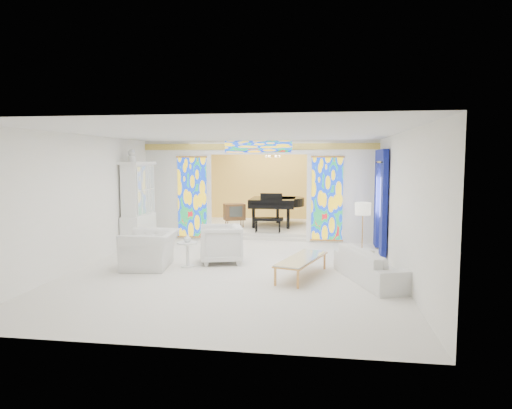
% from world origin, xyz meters
% --- Properties ---
extents(floor, '(12.00, 12.00, 0.00)m').
position_xyz_m(floor, '(0.00, 0.00, 0.00)').
color(floor, silver).
rests_on(floor, ground).
extents(ceiling, '(7.00, 12.00, 0.02)m').
position_xyz_m(ceiling, '(0.00, 0.00, 3.00)').
color(ceiling, silver).
rests_on(ceiling, wall_back).
extents(wall_back, '(7.00, 0.02, 3.00)m').
position_xyz_m(wall_back, '(0.00, 6.00, 1.50)').
color(wall_back, white).
rests_on(wall_back, floor).
extents(wall_front, '(7.00, 0.02, 3.00)m').
position_xyz_m(wall_front, '(0.00, -6.00, 1.50)').
color(wall_front, white).
rests_on(wall_front, floor).
extents(wall_left, '(0.02, 12.00, 3.00)m').
position_xyz_m(wall_left, '(-3.50, 0.00, 1.50)').
color(wall_left, white).
rests_on(wall_left, floor).
extents(wall_right, '(0.02, 12.00, 3.00)m').
position_xyz_m(wall_right, '(3.50, 0.00, 1.50)').
color(wall_right, white).
rests_on(wall_right, floor).
extents(partition_wall, '(7.00, 0.22, 3.00)m').
position_xyz_m(partition_wall, '(0.00, 2.00, 1.65)').
color(partition_wall, white).
rests_on(partition_wall, floor).
extents(stained_glass_left, '(0.90, 0.04, 2.40)m').
position_xyz_m(stained_glass_left, '(-2.03, 1.89, 1.30)').
color(stained_glass_left, gold).
rests_on(stained_glass_left, partition_wall).
extents(stained_glass_right, '(0.90, 0.04, 2.40)m').
position_xyz_m(stained_glass_right, '(2.03, 1.89, 1.30)').
color(stained_glass_right, gold).
rests_on(stained_glass_right, partition_wall).
extents(stained_glass_transom, '(2.00, 0.04, 0.34)m').
position_xyz_m(stained_glass_transom, '(0.00, 1.89, 2.82)').
color(stained_glass_transom, gold).
rests_on(stained_glass_transom, partition_wall).
extents(alcove_platform, '(6.80, 3.80, 0.18)m').
position_xyz_m(alcove_platform, '(0.00, 4.10, 0.09)').
color(alcove_platform, silver).
rests_on(alcove_platform, floor).
extents(gold_curtain_back, '(6.70, 0.10, 2.90)m').
position_xyz_m(gold_curtain_back, '(0.00, 5.88, 1.50)').
color(gold_curtain_back, '#E6B050').
rests_on(gold_curtain_back, wall_back).
extents(chandelier, '(0.48, 0.48, 0.30)m').
position_xyz_m(chandelier, '(0.20, 4.00, 2.55)').
color(chandelier, '#C68A45').
rests_on(chandelier, ceiling).
extents(blue_drapes, '(0.14, 1.85, 2.65)m').
position_xyz_m(blue_drapes, '(3.40, 0.70, 1.58)').
color(blue_drapes, navy).
rests_on(blue_drapes, wall_right).
extents(china_cabinet, '(0.56, 1.46, 2.72)m').
position_xyz_m(china_cabinet, '(-3.22, 0.60, 1.17)').
color(china_cabinet, white).
rests_on(china_cabinet, floor).
extents(armchair_left, '(1.24, 1.38, 0.82)m').
position_xyz_m(armchair_left, '(-1.96, -1.79, 0.41)').
color(armchair_left, white).
rests_on(armchair_left, floor).
extents(armchair_right, '(1.21, 1.19, 0.90)m').
position_xyz_m(armchair_right, '(-0.48, -1.08, 0.45)').
color(armchair_right, silver).
rests_on(armchair_right, floor).
extents(sofa, '(1.58, 2.40, 0.65)m').
position_xyz_m(sofa, '(2.95, -2.26, 0.33)').
color(sofa, white).
rests_on(sofa, floor).
extents(side_table, '(0.47, 0.47, 0.57)m').
position_xyz_m(side_table, '(-1.13, -1.63, 0.37)').
color(side_table, white).
rests_on(side_table, floor).
extents(vase, '(0.22, 0.22, 0.18)m').
position_xyz_m(vase, '(-1.13, -1.63, 0.67)').
color(vase, silver).
rests_on(vase, side_table).
extents(coffee_table, '(1.08, 1.92, 0.41)m').
position_xyz_m(coffee_table, '(1.49, -2.15, 0.38)').
color(coffee_table, silver).
rests_on(coffee_table, floor).
extents(floor_lamp, '(0.39, 0.39, 1.47)m').
position_xyz_m(floor_lamp, '(2.82, -0.88, 1.25)').
color(floor_lamp, '#C68A45').
rests_on(floor_lamp, floor).
extents(grand_piano, '(1.83, 2.87, 1.15)m').
position_xyz_m(grand_piano, '(0.35, 4.09, 0.96)').
color(grand_piano, black).
rests_on(grand_piano, alcove_platform).
extents(tv_console, '(0.80, 0.69, 0.78)m').
position_xyz_m(tv_console, '(-1.02, 3.41, 0.69)').
color(tv_console, brown).
rests_on(tv_console, alcove_platform).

